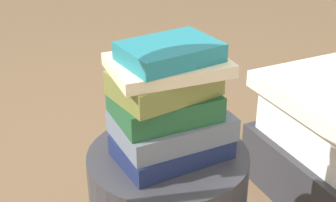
{
  "coord_description": "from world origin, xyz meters",
  "views": [
    {
      "loc": [
        0.45,
        0.99,
        1.17
      ],
      "look_at": [
        0.0,
        0.0,
        0.62
      ],
      "focal_mm": 52.45,
      "sensor_mm": 36.0,
      "label": 1
    }
  ],
  "objects_px": {
    "book_olive": "(165,83)",
    "book_cream": "(170,65)",
    "book_slate": "(172,126)",
    "book_forest": "(164,104)",
    "book_teal": "(169,52)",
    "book_navy": "(172,147)"
  },
  "relations": [
    {
      "from": "book_slate",
      "to": "book_teal",
      "type": "height_order",
      "value": "book_teal"
    },
    {
      "from": "book_navy",
      "to": "book_olive",
      "type": "xyz_separation_m",
      "value": [
        0.02,
        -0.01,
        0.18
      ]
    },
    {
      "from": "book_navy",
      "to": "book_forest",
      "type": "relative_size",
      "value": 1.13
    },
    {
      "from": "book_slate",
      "to": "book_olive",
      "type": "relative_size",
      "value": 1.17
    },
    {
      "from": "book_slate",
      "to": "book_forest",
      "type": "xyz_separation_m",
      "value": [
        0.02,
        -0.01,
        0.06
      ]
    },
    {
      "from": "book_cream",
      "to": "book_teal",
      "type": "height_order",
      "value": "book_teal"
    },
    {
      "from": "book_navy",
      "to": "book_forest",
      "type": "xyz_separation_m",
      "value": [
        0.01,
        -0.02,
        0.12
      ]
    },
    {
      "from": "book_slate",
      "to": "book_forest",
      "type": "distance_m",
      "value": 0.06
    },
    {
      "from": "book_slate",
      "to": "book_teal",
      "type": "relative_size",
      "value": 1.28
    },
    {
      "from": "book_olive",
      "to": "book_navy",
      "type": "bearing_deg",
      "value": 140.4
    },
    {
      "from": "book_cream",
      "to": "book_slate",
      "type": "bearing_deg",
      "value": 174.44
    },
    {
      "from": "book_navy",
      "to": "book_cream",
      "type": "height_order",
      "value": "book_cream"
    },
    {
      "from": "book_navy",
      "to": "book_slate",
      "type": "distance_m",
      "value": 0.06
    },
    {
      "from": "book_navy",
      "to": "book_teal",
      "type": "relative_size",
      "value": 1.26
    },
    {
      "from": "book_cream",
      "to": "book_forest",
      "type": "bearing_deg",
      "value": -40.97
    },
    {
      "from": "book_olive",
      "to": "book_cream",
      "type": "xyz_separation_m",
      "value": [
        -0.01,
        0.0,
        0.05
      ]
    },
    {
      "from": "book_forest",
      "to": "book_cream",
      "type": "xyz_separation_m",
      "value": [
        -0.01,
        0.01,
        0.11
      ]
    },
    {
      "from": "book_cream",
      "to": "book_teal",
      "type": "bearing_deg",
      "value": 51.83
    },
    {
      "from": "book_olive",
      "to": "book_teal",
      "type": "distance_m",
      "value": 0.08
    },
    {
      "from": "book_forest",
      "to": "book_teal",
      "type": "xyz_separation_m",
      "value": [
        -0.0,
        0.02,
        0.14
      ]
    },
    {
      "from": "book_slate",
      "to": "book_cream",
      "type": "height_order",
      "value": "book_cream"
    },
    {
      "from": "book_olive",
      "to": "book_teal",
      "type": "relative_size",
      "value": 1.09
    }
  ]
}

